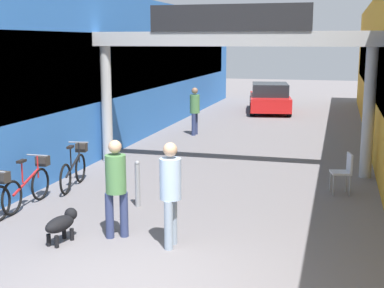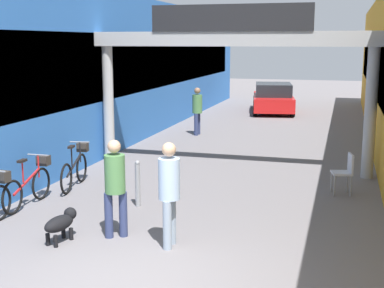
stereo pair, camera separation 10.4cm
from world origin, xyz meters
name	(u,v)px [view 2 (the right image)]	position (x,y,z in m)	size (l,w,h in m)	color
storefront_left	(109,68)	(-5.09, 11.00, 2.29)	(3.00, 26.00, 4.59)	blue
arcade_sign_gateway	(231,54)	(0.00, 7.07, 2.90)	(7.40, 0.47, 4.10)	#B2B2B2
pedestrian_with_dog	(115,182)	(-0.81, 1.80, 0.94)	(0.47, 0.47, 1.65)	navy
pedestrian_companion	(169,188)	(0.18, 1.65, 0.97)	(0.35, 0.38, 1.69)	#8C9EB2
pedestrian_carrying_crate	(197,108)	(-2.14, 11.71, 0.94)	(0.36, 0.39, 1.65)	navy
dog_on_leash	(61,223)	(-1.58, 1.36, 0.32)	(0.39, 0.73, 0.51)	black
bicycle_red_second	(30,184)	(-3.18, 2.96, 0.44)	(0.46, 1.69, 0.98)	black
bicycle_black_third	(76,167)	(-2.97, 4.47, 0.44)	(0.46, 1.68, 0.98)	black
bollard_post_metal	(138,183)	(-1.09, 3.47, 0.47)	(0.10, 0.10, 0.93)	gray
cafe_chair_aluminium_nearer	(345,170)	(2.84, 5.47, 0.54)	(0.48, 0.48, 0.89)	gray
parked_car_red	(273,98)	(-0.40, 18.49, 0.64)	(2.38, 4.23, 1.33)	red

